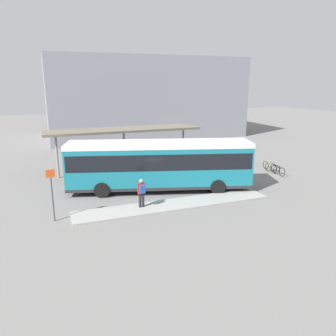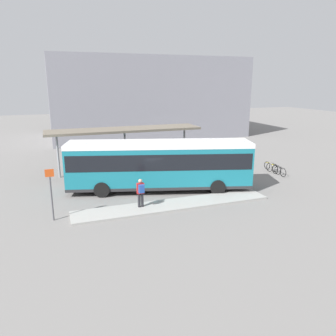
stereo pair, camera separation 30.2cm
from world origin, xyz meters
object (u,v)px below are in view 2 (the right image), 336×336
Objects in this scene: bicycle_black at (279,171)px; bicycle_white at (274,169)px; pedestrian_waiting at (141,191)px; city_bus at (160,162)px; platform_sign at (51,192)px; bicycle_yellow at (271,166)px; potted_planter_near_shelter at (135,171)px.

bicycle_black is 1.02× the size of bicycle_white.
bicycle_white is at bearing -73.27° from pedestrian_waiting.
city_bus is 4.36× the size of platform_sign.
bicycle_yellow is (0.29, 1.41, -0.02)m from bicycle_black.
pedestrian_waiting is 5.94m from potted_planter_near_shelter.
pedestrian_waiting is 4.80m from platform_sign.
bicycle_black is at bearing 161.67° from bicycle_yellow.
platform_sign is (-16.83, -3.15, 1.20)m from bicycle_black.
city_bus is 10.15m from bicycle_white.
bicycle_yellow is at bearing -70.71° from pedestrian_waiting.
bicycle_white is at bearing 12.89° from platform_sign.
bicycle_black is 1.44m from bicycle_yellow.
platform_sign is (-5.93, -5.79, 0.86)m from potted_planter_near_shelter.
pedestrian_waiting reaches higher than bicycle_white.
pedestrian_waiting is (-2.10, -2.88, -0.85)m from city_bus.
pedestrian_waiting reaches higher than bicycle_yellow.
potted_planter_near_shelter is at bearing -12.37° from pedestrian_waiting.
platform_sign is (-17.12, -4.56, 1.22)m from bicycle_yellow.
bicycle_black reaches higher than bicycle_white.
platform_sign is at bearing 100.29° from bicycle_black.
potted_planter_near_shelter is at bearing 123.81° from city_bus.
bicycle_yellow is 0.55× the size of platform_sign.
pedestrian_waiting is 1.24× the size of potted_planter_near_shelter.
city_bus is at bearing -72.27° from potted_planter_near_shelter.
potted_planter_near_shelter is at bearing 44.28° from platform_sign.
city_bus is 10.51m from bicycle_yellow.
bicycle_white is 11.09m from potted_planter_near_shelter.
bicycle_black is 17.16m from platform_sign.
bicycle_black is 11.21m from potted_planter_near_shelter.
bicycle_black reaches higher than bicycle_yellow.
bicycle_yellow is 11.26m from potted_planter_near_shelter.
platform_sign is (-16.85, -3.85, 1.20)m from bicycle_white.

